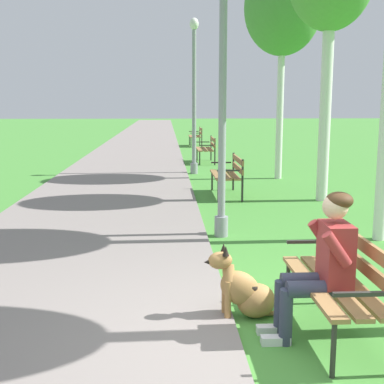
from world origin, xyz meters
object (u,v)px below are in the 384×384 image
Objects in this scene: lamp_post_mid at (194,95)px; birch_tree_fourth at (283,9)px; park_bench_near at (343,277)px; person_seated_on_near_bench at (322,260)px; park_bench_mid at (229,172)px; park_bench_furthest at (197,135)px; park_bench_far at (207,147)px; dog_shepherd at (245,291)px; lamp_post_near at (223,81)px.

lamp_post_mid is 0.77× the size of birch_tree_fourth.
park_bench_near is 0.27m from person_seated_on_near_bench.
park_bench_near is 1.20× the size of person_seated_on_near_bench.
park_bench_furthest is (0.08, 12.57, 0.00)m from park_bench_mid.
park_bench_far is (0.03, 6.07, 0.00)m from park_bench_mid.
birch_tree_fourth reaches higher than park_bench_far.
park_bench_near is 6.67m from park_bench_mid.
park_bench_mid is (-0.14, 6.67, 0.00)m from park_bench_near.
dog_shepherd is 3.55m from lamp_post_near.
birch_tree_fourth is at bearing -25.30° from lamp_post_mid.
park_bench_far reaches higher than dog_shepherd.
park_bench_mid is 4.73m from birch_tree_fourth.
park_bench_furthest is 19.30m from person_seated_on_near_bench.
person_seated_on_near_bench is at bearing -90.43° from park_bench_far.
person_seated_on_near_bench is (-0.10, -12.79, 0.17)m from park_bench_far.
birch_tree_fourth is (2.14, -1.01, 2.08)m from lamp_post_mid.
person_seated_on_near_bench is 9.97m from birch_tree_fourth.
park_bench_near is at bearing -78.56° from lamp_post_near.
park_bench_mid is 12.58m from park_bench_furthest.
park_bench_furthest is 18.87m from dog_shepherd.
lamp_post_near is at bearing 88.07° from dog_shepherd.
lamp_post_mid is at bearing 89.56° from dog_shepherd.
lamp_post_mid is at bearing -102.57° from park_bench_far.
park_bench_far is at bearing -90.42° from park_bench_furthest.
lamp_post_mid is (-0.49, 10.17, 1.48)m from person_seated_on_near_bench.
birch_tree_fourth is (1.51, -10.14, 3.73)m from park_bench_furthest.
birch_tree_fourth is (1.65, 9.16, 3.56)m from person_seated_on_near_bench.
person_seated_on_near_bench reaches higher than park_bench_furthest.
park_bench_mid is 3.82m from lamp_post_near.
birch_tree_fourth is (2.12, 5.79, 1.98)m from lamp_post_near.
dog_shepherd is 0.15× the size of birch_tree_fourth.
park_bench_near is 0.34× the size of lamp_post_near.
park_bench_far is 12.79m from person_seated_on_near_bench.
person_seated_on_near_bench is (-0.14, -19.30, 0.17)m from park_bench_furthest.
park_bench_near is 0.36× the size of lamp_post_mid.
lamp_post_near is at bearing -89.80° from lamp_post_mid.
person_seated_on_near_bench is 0.30× the size of lamp_post_mid.
dog_shepherd is (-0.77, 0.39, -0.25)m from park_bench_near.
birch_tree_fourth is at bearing -81.52° from park_bench_furthest.
park_bench_near is at bearing -26.60° from dog_shepherd.
park_bench_near is 3.81m from lamp_post_near.
person_seated_on_near_bench is at bearing -164.48° from park_bench_near.
park_bench_near is 1.00× the size of park_bench_mid.
park_bench_far is 0.36× the size of lamp_post_mid.
dog_shepherd is (-0.56, 0.44, -0.42)m from person_seated_on_near_bench.
dog_shepherd is (-0.71, -18.86, -0.25)m from park_bench_furthest.
person_seated_on_near_bench is 0.83m from dog_shepherd.
lamp_post_near reaches higher than park_bench_far.
park_bench_mid is at bearing 89.45° from person_seated_on_near_bench.
park_bench_furthest is 0.28× the size of birch_tree_fourth.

